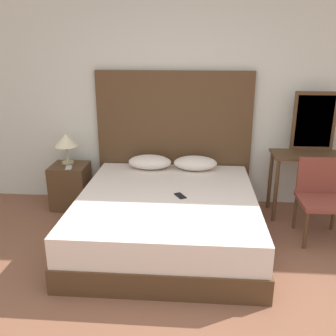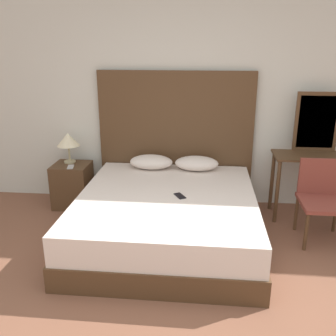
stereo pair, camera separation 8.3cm
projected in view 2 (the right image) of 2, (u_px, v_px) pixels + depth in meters
The scene contains 12 objects.
wall_back at pixel (188, 96), 4.56m from camera, with size 10.00×0.06×2.70m.
bed at pixel (167, 217), 3.88m from camera, with size 1.82×2.01×0.51m.
headboard at pixel (175, 139), 4.67m from camera, with size 1.91×0.05×1.66m.
pillow_left at pixel (151, 162), 4.55m from camera, with size 0.52×0.31×0.17m.
pillow_right at pixel (197, 163), 4.50m from camera, with size 0.52×0.31×0.17m.
phone_on_bed at pixel (180, 196), 3.75m from camera, with size 0.13×0.17×0.01m.
nightstand at pixel (73, 185), 4.70m from camera, with size 0.44×0.42×0.55m.
table_lamp at pixel (68, 140), 4.61m from camera, with size 0.28×0.28×0.37m.
phone_on_nightstand at pixel (71, 167), 4.51m from camera, with size 0.10×0.16×0.01m.
vanity_desk at pixel (316, 167), 4.27m from camera, with size 0.96×0.44×0.76m.
vanity_mirror at pixel (317, 122), 4.30m from camera, with size 0.49×0.03×0.69m.
chair at pixel (322, 195), 3.87m from camera, with size 0.47×0.49×0.83m.
Camera 2 is at (0.21, -1.92, 1.97)m, focal length 40.00 mm.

